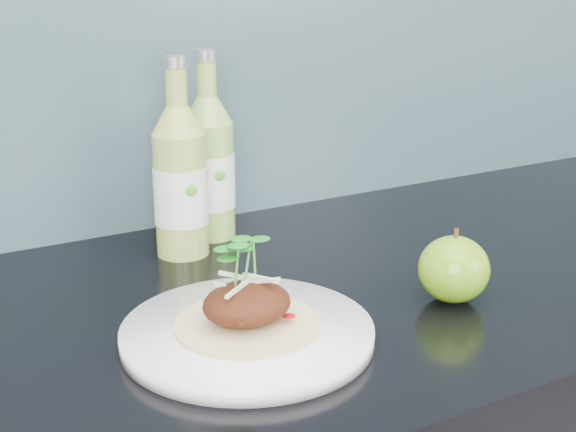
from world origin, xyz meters
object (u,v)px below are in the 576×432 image
(cider_bottle_left, at_px, (180,182))
(dinner_plate, at_px, (247,333))
(green_apple, at_px, (454,269))
(cider_bottle_right, at_px, (209,168))

(cider_bottle_left, bearing_deg, dinner_plate, -102.10)
(dinner_plate, height_order, green_apple, green_apple)
(green_apple, bearing_deg, cider_bottle_right, 113.65)
(green_apple, xyz_separation_m, cider_bottle_left, (-0.20, 0.28, 0.06))
(cider_bottle_left, relative_size, cider_bottle_right, 1.00)
(dinner_plate, distance_m, cider_bottle_right, 0.33)
(green_apple, height_order, cider_bottle_left, cider_bottle_left)
(dinner_plate, distance_m, green_apple, 0.24)
(cider_bottle_right, bearing_deg, cider_bottle_left, -150.16)
(cider_bottle_left, distance_m, cider_bottle_right, 0.07)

